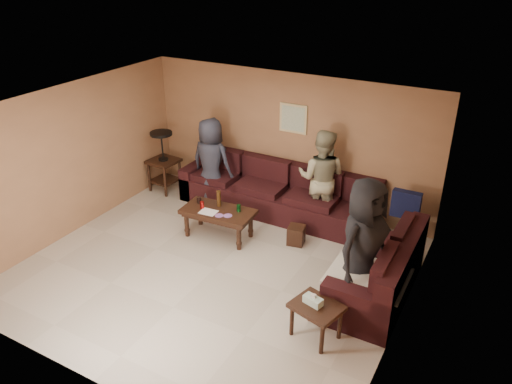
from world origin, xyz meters
TOP-DOWN VIEW (x-y plane):
  - room at (0.00, 0.00)m, footprint 5.60×5.50m
  - sectional_sofa at (0.81, 1.52)m, footprint 4.65×2.90m
  - coffee_table at (-0.46, 0.84)m, footprint 1.24×0.68m
  - end_table_left at (-2.37, 1.84)m, footprint 0.59×0.59m
  - side_table_right at (1.90, -0.61)m, footprint 0.69×0.62m
  - waste_bin at (0.78, 1.26)m, footprint 0.30×0.30m
  - wall_art at (0.10, 2.48)m, footprint 0.52×0.04m
  - person_left at (-1.24, 1.84)m, footprint 0.82×0.54m
  - person_middle at (0.84, 2.09)m, footprint 0.92×0.76m
  - person_right at (2.15, 0.28)m, footprint 0.84×1.05m

SIDE VIEW (x-z plane):
  - waste_bin at x=0.78m, z-range 0.00..0.31m
  - sectional_sofa at x=0.81m, z-range -0.16..0.81m
  - side_table_right at x=1.90m, z-range 0.10..0.73m
  - coffee_table at x=-0.46m, z-range 0.03..0.81m
  - end_table_left at x=-2.37m, z-range 0.03..1.25m
  - person_left at x=-1.24m, z-range 0.00..1.67m
  - person_middle at x=0.84m, z-range 0.00..1.73m
  - person_right at x=2.15m, z-range 0.00..1.87m
  - room at x=0.00m, z-range 0.41..2.91m
  - wall_art at x=0.10m, z-range 1.44..1.96m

